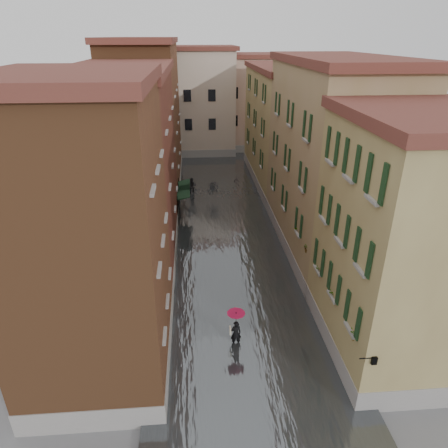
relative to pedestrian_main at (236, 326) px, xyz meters
name	(u,v)px	position (x,y,z in m)	size (l,w,h in m)	color
ground	(244,326)	(0.64, 1.46, -1.27)	(120.00, 120.00, 0.00)	slate
floodwater	(225,225)	(0.64, 14.46, -1.17)	(10.00, 60.00, 0.20)	#45494C
building_left_near	(91,245)	(-6.36, -0.54, 5.23)	(6.00, 8.00, 13.00)	brown
building_left_mid	(128,172)	(-6.36, 10.46, 4.98)	(6.00, 14.00, 12.50)	brown
building_left_far	(148,119)	(-6.36, 25.46, 5.73)	(6.00, 16.00, 14.00)	brown
building_right_near	(403,248)	(7.64, -0.54, 4.48)	(6.00, 8.00, 11.50)	olive
building_right_mid	(329,163)	(7.64, 10.46, 5.23)	(6.00, 14.00, 13.00)	#9B805E
building_right_far	(283,129)	(7.64, 25.46, 4.48)	(6.00, 16.00, 11.50)	olive
building_end_cream	(188,103)	(-2.36, 39.46, 5.23)	(12.00, 9.00, 13.00)	beige
building_end_pink	(252,103)	(6.64, 41.46, 4.73)	(10.00, 9.00, 12.00)	tan
awning_near	(183,193)	(-2.84, 16.11, 1.21)	(1.09, 3.27, 2.80)	#16321C
awning_far	(183,187)	(-2.85, 17.67, 1.20)	(1.09, 2.90, 2.80)	#16321C
wall_lantern	(373,360)	(4.97, -4.54, 1.74)	(0.71, 0.22, 0.35)	black
window_planters	(321,265)	(4.76, 1.86, 2.24)	(0.59, 10.79, 0.84)	brown
pedestrian_main	(236,326)	(0.00, 0.00, 0.00)	(0.94, 0.94, 2.06)	black
pedestrian_far	(192,186)	(-2.08, 22.16, -0.41)	(0.83, 0.65, 1.71)	black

